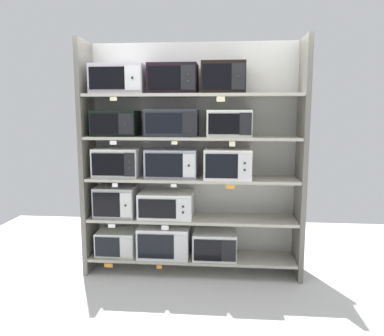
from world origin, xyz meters
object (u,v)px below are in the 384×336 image
(microwave_12, at_px, (173,79))
(microwave_6, at_px, (172,163))
(microwave_9, at_px, (172,123))
(microwave_11, at_px, (119,79))
(microwave_8, at_px, (116,123))
(microwave_5, at_px, (117,162))
(microwave_2, at_px, (215,244))
(microwave_3, at_px, (117,201))
(microwave_7, at_px, (228,163))
(microwave_0, at_px, (117,242))
(microwave_10, at_px, (229,123))
(microwave_1, at_px, (165,240))
(microwave_13, at_px, (223,78))
(microwave_4, at_px, (167,204))

(microwave_12, bearing_deg, microwave_6, -179.21)
(microwave_9, bearing_deg, microwave_11, -180.00)
(microwave_8, bearing_deg, microwave_5, -1.98)
(microwave_2, height_order, microwave_9, microwave_9)
(microwave_3, distance_m, microwave_7, 1.27)
(microwave_0, bearing_deg, microwave_10, 0.01)
(microwave_1, distance_m, microwave_13, 1.84)
(microwave_11, bearing_deg, microwave_13, -0.01)
(microwave_9, relative_size, microwave_11, 0.96)
(microwave_5, relative_size, microwave_11, 0.86)
(microwave_3, relative_size, microwave_13, 0.99)
(microwave_10, bearing_deg, microwave_0, -179.99)
(microwave_3, height_order, microwave_11, microwave_11)
(microwave_8, relative_size, microwave_10, 1.04)
(microwave_4, relative_size, microwave_6, 1.06)
(microwave_0, height_order, microwave_5, microwave_5)
(microwave_5, relative_size, microwave_12, 0.96)
(microwave_3, distance_m, microwave_10, 1.48)
(microwave_12, bearing_deg, microwave_5, -179.98)
(microwave_9, height_order, microwave_11, microwave_11)
(microwave_1, distance_m, microwave_12, 1.73)
(microwave_6, bearing_deg, microwave_5, 179.99)
(microwave_2, relative_size, microwave_4, 0.81)
(microwave_12, xyz_separation_m, microwave_13, (0.51, -0.00, 0.01))
(microwave_3, relative_size, microwave_11, 0.78)
(microwave_6, relative_size, microwave_10, 1.20)
(microwave_0, relative_size, microwave_8, 0.90)
(microwave_4, bearing_deg, microwave_3, -179.98)
(microwave_5, distance_m, microwave_11, 0.87)
(microwave_0, relative_size, microwave_12, 0.85)
(microwave_1, bearing_deg, microwave_5, -180.00)
(microwave_1, bearing_deg, microwave_12, 0.09)
(microwave_13, bearing_deg, microwave_5, -180.00)
(microwave_9, bearing_deg, microwave_8, -179.99)
(microwave_6, xyz_separation_m, microwave_10, (0.60, 0.00, 0.42))
(microwave_5, height_order, microwave_10, microwave_10)
(microwave_0, bearing_deg, microwave_9, 0.03)
(microwave_0, relative_size, microwave_11, 0.76)
(microwave_7, bearing_deg, microwave_11, 179.99)
(microwave_0, xyz_separation_m, microwave_6, (0.62, -0.00, 0.89))
(microwave_1, height_order, microwave_7, microwave_7)
(microwave_5, distance_m, microwave_6, 0.59)
(microwave_0, xyz_separation_m, microwave_12, (0.64, 0.00, 1.76))
(microwave_8, xyz_separation_m, microwave_9, (0.60, 0.00, 0.01))
(microwave_2, xyz_separation_m, microwave_13, (0.07, 0.00, 1.75))
(microwave_2, bearing_deg, microwave_1, 180.00)
(microwave_9, xyz_separation_m, microwave_12, (0.01, -0.00, 0.45))
(microwave_1, xyz_separation_m, microwave_7, (0.68, -0.00, 0.86))
(microwave_0, height_order, microwave_11, microwave_11)
(microwave_1, height_order, microwave_2, microwave_1)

